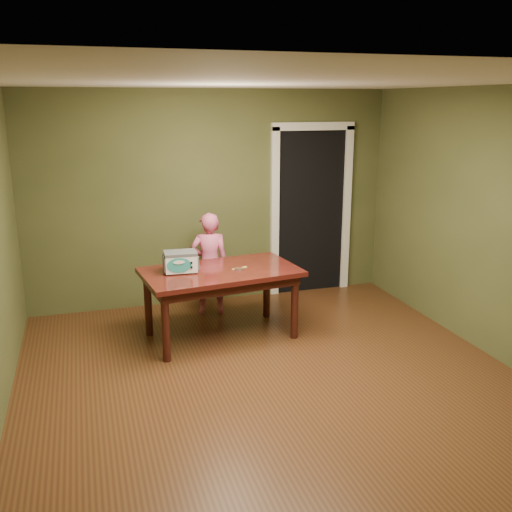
# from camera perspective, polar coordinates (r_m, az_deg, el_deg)

# --- Properties ---
(floor) EXTENTS (5.00, 5.00, 0.00)m
(floor) POSITION_cam_1_polar(r_m,az_deg,el_deg) (5.15, 2.30, -13.18)
(floor) COLOR #503116
(floor) RESTS_ON ground
(room_shell) EXTENTS (4.52, 5.02, 2.61)m
(room_shell) POSITION_cam_1_polar(r_m,az_deg,el_deg) (4.60, 2.52, 5.89)
(room_shell) COLOR #50542D
(room_shell) RESTS_ON ground
(doorway) EXTENTS (1.10, 0.66, 2.25)m
(doorway) POSITION_cam_1_polar(r_m,az_deg,el_deg) (7.72, 4.66, 4.77)
(doorway) COLOR black
(doorway) RESTS_ON ground
(dining_table) EXTENTS (1.70, 1.09, 0.75)m
(dining_table) POSITION_cam_1_polar(r_m,az_deg,el_deg) (5.99, -3.57, -2.29)
(dining_table) COLOR #3A110D
(dining_table) RESTS_ON floor
(toy_oven) EXTENTS (0.36, 0.26, 0.22)m
(toy_oven) POSITION_cam_1_polar(r_m,az_deg,el_deg) (5.89, -7.56, -0.50)
(toy_oven) COLOR #4C4F54
(toy_oven) RESTS_ON dining_table
(baking_pan) EXTENTS (0.10, 0.10, 0.02)m
(baking_pan) POSITION_cam_1_polar(r_m,az_deg,el_deg) (5.94, -1.71, -1.30)
(baking_pan) COLOR silver
(baking_pan) RESTS_ON dining_table
(spatula) EXTENTS (0.18, 0.08, 0.01)m
(spatula) POSITION_cam_1_polar(r_m,az_deg,el_deg) (6.00, -1.65, -1.22)
(spatula) COLOR #CFC85A
(spatula) RESTS_ON dining_table
(child) EXTENTS (0.49, 0.37, 1.22)m
(child) POSITION_cam_1_polar(r_m,az_deg,el_deg) (6.69, -4.66, -0.79)
(child) COLOR #D85983
(child) RESTS_ON floor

